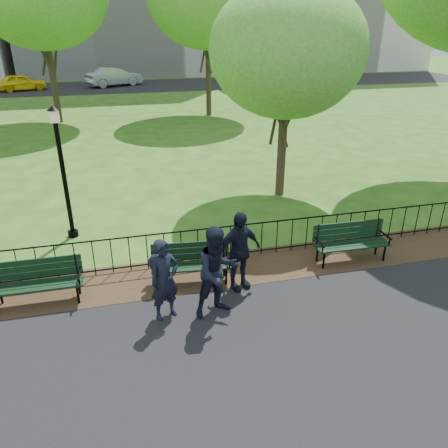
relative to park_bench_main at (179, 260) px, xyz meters
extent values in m
plane|color=#2A5917|center=(0.38, -1.20, -0.59)|extent=(120.00, 120.00, 0.00)
cube|color=#341E15|center=(0.38, 0.30, -0.58)|extent=(60.00, 1.60, 0.01)
cube|color=black|center=(0.38, 33.80, -0.59)|extent=(70.00, 9.00, 0.01)
cylinder|color=black|center=(0.38, 0.80, 0.29)|extent=(24.00, 0.04, 0.04)
cylinder|color=black|center=(0.38, 0.80, -0.47)|extent=(24.00, 0.04, 0.04)
cylinder|color=black|center=(0.38, 0.80, -0.14)|extent=(0.02, 0.02, 0.90)
cube|color=black|center=(0.26, -0.06, -0.16)|extent=(1.77, 0.65, 0.04)
cube|color=black|center=(0.29, 0.19, 0.17)|extent=(1.72, 0.23, 0.43)
cylinder|color=black|center=(-0.50, -0.15, -0.38)|extent=(0.05, 0.05, 0.43)
cylinder|color=black|center=(0.99, -0.32, -0.38)|extent=(0.05, 0.05, 0.43)
cylinder|color=black|center=(-0.46, 0.19, -0.38)|extent=(0.05, 0.05, 0.43)
cylinder|color=black|center=(1.03, 0.03, -0.38)|extent=(0.05, 0.05, 0.43)
cylinder|color=black|center=(-0.55, 0.03, 0.01)|extent=(0.10, 0.54, 0.04)
cylinder|color=black|center=(1.07, -0.15, 0.01)|extent=(0.10, 0.54, 0.04)
ellipsoid|color=black|center=(-0.48, -0.07, 0.06)|extent=(0.38, 0.29, 0.39)
cube|color=black|center=(-2.91, -0.07, -0.15)|extent=(1.79, 0.50, 0.04)
cube|color=black|center=(-2.91, 0.18, 0.19)|extent=(1.78, 0.06, 0.44)
cylinder|color=black|center=(-2.14, -0.26, -0.37)|extent=(0.05, 0.05, 0.44)
cylinder|color=black|center=(-3.68, 0.12, -0.37)|extent=(0.05, 0.05, 0.44)
cylinder|color=black|center=(-2.14, 0.09, -0.37)|extent=(0.05, 0.05, 0.44)
cylinder|color=black|center=(-2.07, -0.09, 0.03)|extent=(0.05, 0.55, 0.04)
cube|color=black|center=(4.16, -0.06, -0.14)|extent=(1.83, 0.53, 0.04)
cube|color=black|center=(4.17, 0.20, 0.21)|extent=(1.82, 0.08, 0.45)
cylinder|color=black|center=(3.37, -0.22, -0.37)|extent=(0.05, 0.05, 0.45)
cylinder|color=black|center=(4.95, -0.26, -0.37)|extent=(0.05, 0.05, 0.45)
cylinder|color=black|center=(3.38, 0.14, -0.37)|extent=(0.05, 0.05, 0.45)
cylinder|color=black|center=(4.96, 0.10, -0.37)|extent=(0.05, 0.05, 0.45)
cylinder|color=black|center=(3.31, -0.04, 0.04)|extent=(0.06, 0.57, 0.04)
cylinder|color=black|center=(5.02, -0.08, 0.04)|extent=(0.06, 0.57, 0.04)
cylinder|color=black|center=(-2.44, 3.06, -0.51)|extent=(0.27, 0.27, 0.16)
cylinder|color=black|center=(-2.44, 3.06, 0.98)|extent=(0.12, 0.12, 3.14)
cube|color=beige|center=(-2.44, 3.06, 2.64)|extent=(0.22, 0.22, 0.29)
cone|color=black|center=(-2.44, 3.06, 2.84)|extent=(0.31, 0.31, 0.12)
cylinder|color=#2D2116|center=(4.15, 4.71, 0.80)|extent=(0.28, 0.28, 2.78)
ellipsoid|color=#538929|center=(4.15, 4.71, 3.94)|extent=(4.68, 4.68, 3.98)
cylinder|color=#2D2116|center=(-4.06, 18.91, 1.50)|extent=(0.35, 0.35, 4.20)
cylinder|color=#2D2116|center=(4.83, 18.81, 1.46)|extent=(0.31, 0.31, 4.10)
imported|color=black|center=(-0.44, -1.13, 0.25)|extent=(0.71, 0.59, 1.66)
imported|color=black|center=(0.57, -1.26, 0.35)|extent=(0.99, 0.68, 1.86)
imported|color=black|center=(1.22, -0.48, 0.31)|extent=(1.12, 0.69, 1.78)
imported|color=yellow|center=(-8.21, 33.12, 0.10)|extent=(4.27, 2.72, 1.35)
imported|color=#A2A4A9|center=(-0.53, 34.09, 0.23)|extent=(5.19, 3.62, 1.62)
imported|color=black|center=(12.23, 34.21, 0.09)|extent=(4.79, 2.39, 1.34)
camera|label=1|loc=(-1.09, -8.27, 4.71)|focal=35.00mm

